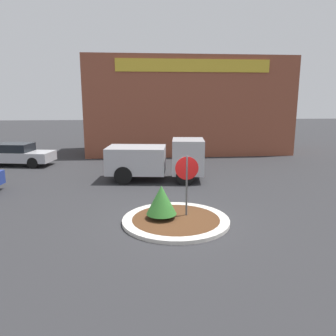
{
  "coord_description": "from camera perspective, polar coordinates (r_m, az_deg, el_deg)",
  "views": [
    {
      "loc": [
        -1.28,
        -10.96,
        4.3
      ],
      "look_at": [
        0.02,
        3.3,
        1.28
      ],
      "focal_mm": 35.0,
      "sensor_mm": 36.0,
      "label": 1
    }
  ],
  "objects": [
    {
      "name": "parked_sedan_silver",
      "position": [
        23.73,
        -24.73,
        2.18
      ],
      "size": [
        4.7,
        2.56,
        1.46
      ],
      "rotation": [
        0.0,
        0.0,
        -0.18
      ],
      "color": "#B7B7BC",
      "rests_on": "ground_plane"
    },
    {
      "name": "utility_truck",
      "position": [
        17.54,
        -1.96,
        1.59
      ],
      "size": [
        5.34,
        2.76,
        2.23
      ],
      "rotation": [
        0.0,
        0.0,
        -0.13
      ],
      "color": "#B2B2B7",
      "rests_on": "ground_plane"
    },
    {
      "name": "ground_plane",
      "position": [
        11.84,
        1.37,
        -9.39
      ],
      "size": [
        120.0,
        120.0,
        0.0
      ],
      "primitive_type": "plane",
      "color": "#2D2D30"
    },
    {
      "name": "island_shrub",
      "position": [
        11.62,
        -1.16,
        -5.56
      ],
      "size": [
        1.08,
        1.08,
        1.19
      ],
      "color": "brown",
      "rests_on": "traffic_island"
    },
    {
      "name": "storefront_building",
      "position": [
        27.39,
        3.32,
        10.7
      ],
      "size": [
        15.91,
        6.07,
        7.46
      ],
      "color": "brown",
      "rests_on": "ground_plane"
    },
    {
      "name": "stop_sign",
      "position": [
        11.72,
        3.29,
        -1.26
      ],
      "size": [
        0.84,
        0.07,
        2.33
      ],
      "color": "#4C4C51",
      "rests_on": "ground_plane"
    },
    {
      "name": "traffic_island",
      "position": [
        11.82,
        1.37,
        -9.09
      ],
      "size": [
        3.82,
        3.82,
        0.13
      ],
      "color": "beige",
      "rests_on": "ground_plane"
    }
  ]
}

